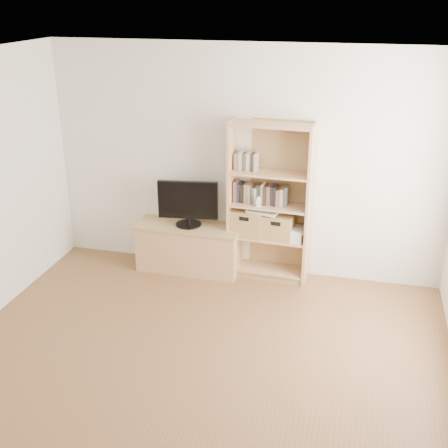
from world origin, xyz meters
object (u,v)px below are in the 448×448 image
(basket_right, at_px, (278,226))
(tv_stand, at_px, (189,248))
(basket_left, at_px, (248,222))
(laptop, at_px, (264,211))
(baby_monitor, at_px, (259,203))
(television, at_px, (188,203))
(bookshelf, at_px, (269,203))

(basket_right, bearing_deg, tv_stand, -173.02)
(basket_left, xyz_separation_m, laptop, (0.19, -0.03, 0.16))
(baby_monitor, bearing_deg, tv_stand, 177.71)
(tv_stand, bearing_deg, basket_right, 3.46)
(tv_stand, bearing_deg, laptop, 3.23)
(basket_left, bearing_deg, television, -168.87)
(basket_right, bearing_deg, bookshelf, 178.81)
(tv_stand, bearing_deg, bookshelf, 4.43)
(basket_right, relative_size, laptop, 0.99)
(television, relative_size, basket_left, 1.89)
(television, bearing_deg, basket_right, -5.31)
(television, height_order, basket_right, television)
(television, xyz_separation_m, basket_right, (1.04, 0.05, -0.20))
(television, bearing_deg, tv_stand, 0.00)
(television, height_order, baby_monitor, television)
(bookshelf, relative_size, basket_left, 4.98)
(baby_monitor, relative_size, basket_right, 0.28)
(bookshelf, xyz_separation_m, laptop, (-0.06, -0.02, -0.09))
(bookshelf, height_order, laptop, bookshelf)
(baby_monitor, bearing_deg, basket_right, 21.69)
(tv_stand, height_order, bookshelf, bookshelf)
(bookshelf, relative_size, laptop, 5.29)
(tv_stand, height_order, basket_right, basket_right)
(baby_monitor, distance_m, basket_right, 0.37)
(basket_left, distance_m, basket_right, 0.35)
(baby_monitor, bearing_deg, television, 177.71)
(tv_stand, bearing_deg, television, 0.00)
(laptop, bearing_deg, bookshelf, 34.49)
(basket_left, relative_size, laptop, 1.06)
(television, xyz_separation_m, baby_monitor, (0.82, -0.03, 0.10))
(television, xyz_separation_m, basket_left, (0.69, 0.07, -0.19))
(basket_left, distance_m, laptop, 0.25)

